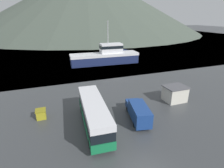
% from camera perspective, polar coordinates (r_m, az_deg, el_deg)
% --- Properties ---
extents(water_surface, '(240.00, 240.00, 0.00)m').
position_cam_1_polar(water_surface, '(154.55, -18.01, 15.70)').
color(water_surface, '#3D5160').
rests_on(water_surface, ground).
extents(hill_backdrop, '(183.30, 183.30, 48.14)m').
position_cam_1_polar(hill_backdrop, '(162.31, -8.53, 25.21)').
color(hill_backdrop, '#424C42').
rests_on(hill_backdrop, ground).
extents(tour_bus, '(3.27, 10.69, 3.34)m').
position_cam_1_polar(tour_bus, '(21.48, -5.94, -9.35)').
color(tour_bus, '#146B3D').
rests_on(tour_bus, ground).
extents(delivery_van, '(3.24, 6.58, 2.27)m').
position_cam_1_polar(delivery_van, '(23.23, 8.56, -8.83)').
color(delivery_van, navy).
rests_on(delivery_van, ground).
extents(fishing_boat, '(19.32, 5.20, 11.59)m').
position_cam_1_polar(fishing_boat, '(49.86, -2.05, 9.11)').
color(fishing_boat, '#19234C').
rests_on(fishing_boat, water_surface).
extents(storage_bin, '(1.31, 1.29, 1.28)m').
position_cam_1_polar(storage_bin, '(25.34, -22.15, -9.03)').
color(storage_bin, olive).
rests_on(storage_bin, ground).
extents(dock_kiosk, '(3.51, 2.83, 2.48)m').
position_cam_1_polar(dock_kiosk, '(29.58, 19.83, -2.95)').
color(dock_kiosk, beige).
rests_on(dock_kiosk, ground).
extents(small_boat, '(5.06, 6.96, 1.06)m').
position_cam_1_polar(small_boat, '(66.78, 2.39, 10.82)').
color(small_boat, '#19234C').
rests_on(small_boat, water_surface).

